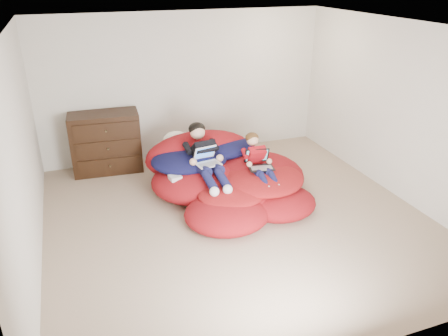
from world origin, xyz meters
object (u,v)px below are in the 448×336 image
at_px(laptop_white, 207,159).
at_px(laptop_black, 259,162).
at_px(younger_boy, 258,159).
at_px(older_boy, 204,154).
at_px(dresser, 106,142).
at_px(beanbag_pile, 227,177).

xyz_separation_m(laptop_white, laptop_black, (0.73, -0.21, -0.08)).
bearing_deg(younger_boy, laptop_white, 167.14).
bearing_deg(older_boy, dresser, 131.98).
bearing_deg(laptop_white, older_boy, 90.00).
height_order(dresser, laptop_white, dresser).
bearing_deg(laptop_black, laptop_white, 164.09).
height_order(older_boy, younger_boy, older_boy).
xyz_separation_m(beanbag_pile, younger_boy, (0.39, -0.22, 0.33)).
xyz_separation_m(older_boy, laptop_white, (0.00, -0.12, -0.03)).
distance_m(laptop_white, laptop_black, 0.76).
xyz_separation_m(beanbag_pile, older_boy, (-0.34, 0.06, 0.40)).
height_order(laptop_white, laptop_black, laptop_white).
distance_m(dresser, beanbag_pile, 2.18).
bearing_deg(dresser, laptop_black, -40.96).
distance_m(dresser, laptop_white, 1.98).
bearing_deg(laptop_white, laptop_black, -15.91).
height_order(dresser, older_boy, older_boy).
bearing_deg(younger_boy, older_boy, 158.69).
bearing_deg(dresser, older_boy, -48.02).
relative_size(older_boy, laptop_white, 3.26).
xyz_separation_m(beanbag_pile, laptop_white, (-0.34, -0.06, 0.36)).
xyz_separation_m(younger_boy, laptop_black, (0.00, -0.04, -0.04)).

